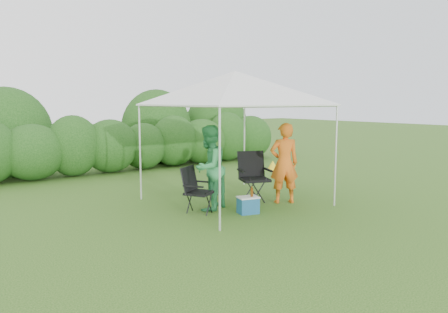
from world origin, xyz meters
TOP-DOWN VIEW (x-y plane):
  - ground at (0.00, 0.00)m, footprint 70.00×70.00m
  - hedge at (0.14, 6.00)m, footprint 11.82×1.53m
  - canopy at (0.00, 0.50)m, footprint 3.10×3.10m
  - chair_right at (0.49, 0.45)m, footprint 0.82×0.79m
  - chair_left at (-1.17, 0.28)m, footprint 0.72×0.70m
  - man at (0.85, -0.15)m, footprint 0.75×0.67m
  - woman at (-0.80, 0.32)m, footprint 1.03×0.94m
  - cooler at (-0.37, -0.39)m, footprint 0.46×0.39m
  - bottle at (-0.31, -0.43)m, footprint 0.06×0.06m
  - lawn_toy at (3.80, 3.21)m, footprint 0.63×0.52m

SIDE VIEW (x-z plane):
  - ground at x=0.00m, z-range 0.00..0.00m
  - lawn_toy at x=3.80m, z-range -0.01..0.31m
  - cooler at x=-0.37m, z-range 0.00..0.34m
  - bottle at x=-0.31m, z-range 0.34..0.55m
  - chair_left at x=-1.17m, z-range 0.06..0.98m
  - chair_right at x=0.49m, z-range 0.07..1.16m
  - hedge at x=0.14m, z-range -0.07..1.73m
  - woman at x=-0.80m, z-range 0.00..1.72m
  - man at x=0.85m, z-range 0.00..1.74m
  - canopy at x=0.00m, z-range 1.05..3.88m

